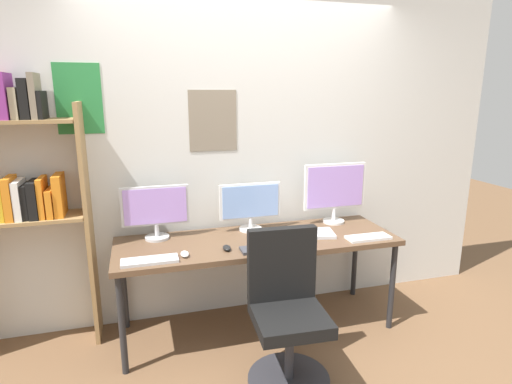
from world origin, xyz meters
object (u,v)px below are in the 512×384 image
object	(u,v)px
desk	(258,245)
keyboard_center	(267,248)
monitor_left	(156,210)
keyboard_right	(368,238)
bookshelf	(15,179)
laptop_closed	(313,233)
office_chair	(287,324)
monitor_center	(250,205)
mouse_right_side	(227,248)
keyboard_left	(150,261)
coffee_mug	(264,237)
mouse_left_side	(185,254)
monitor_right	(335,190)

from	to	relation	value
desk	keyboard_center	xyz separation A→B (m)	(0.00, -0.23, 0.06)
monitor_left	keyboard_right	distance (m)	1.60
desk	bookshelf	xyz separation A→B (m)	(-1.63, 0.23, 0.56)
desk	laptop_closed	size ratio (longest dim) A/B	6.55
office_chair	monitor_center	world-z (taller)	monitor_center
office_chair	keyboard_center	world-z (taller)	office_chair
keyboard_right	desk	bearing A→B (deg)	163.91
mouse_right_side	laptop_closed	xyz separation A→B (m)	(0.70, 0.13, -0.00)
bookshelf	laptop_closed	world-z (taller)	bookshelf
keyboard_right	laptop_closed	size ratio (longest dim) A/B	1.04
keyboard_left	keyboard_center	world-z (taller)	same
monitor_left	coffee_mug	world-z (taller)	monitor_left
office_chair	mouse_right_side	world-z (taller)	office_chair
desk	keyboard_left	world-z (taller)	keyboard_left
keyboard_right	coffee_mug	world-z (taller)	coffee_mug
monitor_center	keyboard_left	distance (m)	0.93
keyboard_left	office_chair	bearing A→B (deg)	-27.38
keyboard_center	mouse_left_side	bearing A→B (deg)	176.37
monitor_center	keyboard_right	size ratio (longest dim) A/B	1.47
office_chair	laptop_closed	distance (m)	0.82
laptop_closed	keyboard_center	bearing A→B (deg)	-144.26
keyboard_left	laptop_closed	world-z (taller)	laptop_closed
laptop_closed	coffee_mug	size ratio (longest dim) A/B	3.02
monitor_center	office_chair	bearing A→B (deg)	-89.83
office_chair	monitor_center	distance (m)	1.02
keyboard_center	bookshelf	bearing A→B (deg)	164.27
mouse_right_side	coffee_mug	world-z (taller)	coffee_mug
keyboard_center	monitor_center	bearing A→B (deg)	90.00
desk	keyboard_right	xyz separation A→B (m)	(0.80, -0.23, 0.06)
monitor_right	laptop_closed	xyz separation A→B (m)	(-0.30, -0.25, -0.27)
mouse_left_side	desk	bearing A→B (deg)	18.87
coffee_mug	mouse_left_side	bearing A→B (deg)	-171.02
keyboard_left	laptop_closed	bearing A→B (deg)	9.00
monitor_left	laptop_closed	bearing A→B (deg)	-12.09
keyboard_center	monitor_right	bearing A→B (deg)	31.31
monitor_center	mouse_left_side	world-z (taller)	monitor_center
monitor_left	keyboard_left	xyz separation A→B (m)	(-0.07, -0.44, -0.22)
monitor_right	office_chair	bearing A→B (deg)	-130.23
desk	bookshelf	distance (m)	1.74
office_chair	laptop_closed	bearing A→B (deg)	54.92
desk	keyboard_left	size ratio (longest dim) A/B	5.74
keyboard_left	monitor_left	bearing A→B (deg)	81.01
bookshelf	mouse_left_side	distance (m)	1.25
coffee_mug	monitor_left	bearing A→B (deg)	157.25
desk	monitor_left	bearing A→B (deg)	163.73
coffee_mug	bookshelf	bearing A→B (deg)	168.68
office_chair	keyboard_center	xyz separation A→B (m)	(-0.00, 0.41, 0.35)
bookshelf	mouse_left_side	world-z (taller)	bookshelf
office_chair	desk	bearing A→B (deg)	90.23
mouse_left_side	coffee_mug	xyz separation A→B (m)	(0.59, 0.09, 0.03)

